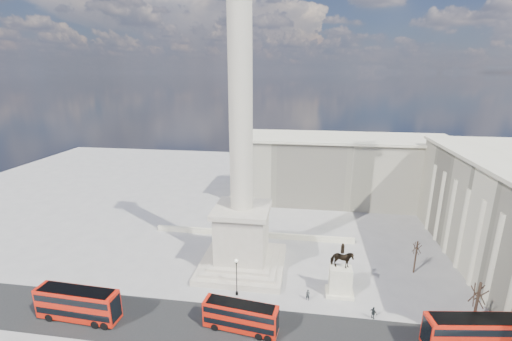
{
  "coord_description": "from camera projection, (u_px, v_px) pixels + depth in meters",
  "views": [
    {
      "loc": [
        9.85,
        -45.87,
        31.82
      ],
      "look_at": [
        2.84,
        1.58,
        18.08
      ],
      "focal_mm": 24.0,
      "sensor_mm": 36.0,
      "label": 1
    }
  ],
  "objects": [
    {
      "name": "red_bus_c",
      "position": [
        474.0,
        333.0,
        40.11
      ],
      "size": [
        11.38,
        4.0,
        4.52
      ],
      "rotation": [
        0.0,
        0.0,
        0.13
      ],
      "color": "red",
      "rests_on": "ground"
    },
    {
      "name": "pedestrian_walking",
      "position": [
        308.0,
        295.0,
        49.49
      ],
      "size": [
        0.67,
        0.5,
        1.68
      ],
      "primitive_type": "imported",
      "rotation": [
        0.0,
        0.0,
        -0.16
      ],
      "color": "black",
      "rests_on": "ground"
    },
    {
      "name": "building_northeast",
      "position": [
        345.0,
        169.0,
        86.7
      ],
      "size": [
        51.0,
        17.0,
        16.6
      ],
      "color": "beige",
      "rests_on": "ground"
    },
    {
      "name": "pedestrian_crossing",
      "position": [
        373.0,
        313.0,
        45.71
      ],
      "size": [
        1.08,
        1.04,
        1.8
      ],
      "primitive_type": "imported",
      "rotation": [
        0.0,
        0.0,
        2.4
      ],
      "color": "black",
      "rests_on": "ground"
    },
    {
      "name": "ground",
      "position": [
        237.0,
        283.0,
        53.76
      ],
      "size": [
        180.0,
        180.0,
        0.0
      ],
      "primitive_type": "plane",
      "color": "#9A9692",
      "rests_on": "ground"
    },
    {
      "name": "equestrian_statue",
      "position": [
        340.0,
        277.0,
        50.28
      ],
      "size": [
        4.03,
        3.02,
        8.39
      ],
      "color": "beige",
      "rests_on": "ground"
    },
    {
      "name": "bare_tree_mid",
      "position": [
        417.0,
        247.0,
        55.3
      ],
      "size": [
        1.57,
        1.57,
        5.95
      ],
      "rotation": [
        0.0,
        0.0,
        -0.4
      ],
      "color": "#332319",
      "rests_on": "ground"
    },
    {
      "name": "pedestrian_standing",
      "position": [
        431.0,
        325.0,
        43.61
      ],
      "size": [
        1.03,
        0.91,
        1.76
      ],
      "primitive_type": "imported",
      "rotation": [
        0.0,
        0.0,
        3.48
      ],
      "color": "black",
      "rests_on": "ground"
    },
    {
      "name": "bare_tree_near",
      "position": [
        479.0,
        293.0,
        40.54
      ],
      "size": [
        1.94,
        1.94,
        8.48
      ],
      "rotation": [
        0.0,
        0.0,
        0.37
      ],
      "color": "#332319",
      "rests_on": "ground"
    },
    {
      "name": "asphalt_road",
      "position": [
        259.0,
        332.0,
        43.55
      ],
      "size": [
        120.0,
        9.0,
        0.01
      ],
      "primitive_type": "cube",
      "color": "#242424",
      "rests_on": "ground"
    },
    {
      "name": "victorian_lamp",
      "position": [
        237.0,
        274.0,
        49.94
      ],
      "size": [
        0.51,
        0.51,
        5.96
      ],
      "rotation": [
        0.0,
        0.0,
        0.37
      ],
      "color": "black",
      "rests_on": "ground"
    },
    {
      "name": "red_bus_a",
      "position": [
        78.0,
        304.0,
        45.24
      ],
      "size": [
        11.26,
        3.09,
        4.52
      ],
      "rotation": [
        0.0,
        0.0,
        -0.04
      ],
      "color": "red",
      "rests_on": "ground"
    },
    {
      "name": "bare_tree_far",
      "position": [
        512.0,
        250.0,
        52.31
      ],
      "size": [
        1.75,
        1.75,
        7.16
      ],
      "rotation": [
        0.0,
        0.0,
        0.29
      ],
      "color": "#332319",
      "rests_on": "ground"
    },
    {
      "name": "red_bus_b",
      "position": [
        241.0,
        316.0,
        43.39
      ],
      "size": [
        9.8,
        3.41,
        3.89
      ],
      "rotation": [
        0.0,
        0.0,
        -0.13
      ],
      "color": "red",
      "rests_on": "ground"
    },
    {
      "name": "nelsons_column",
      "position": [
        242.0,
        195.0,
        54.96
      ],
      "size": [
        14.0,
        14.0,
        49.85
      ],
      "color": "#C0B4A0",
      "rests_on": "ground"
    },
    {
      "name": "balustrade_wall",
      "position": [
        253.0,
        234.0,
        68.83
      ],
      "size": [
        40.0,
        0.6,
        1.1
      ],
      "primitive_type": "cube",
      "color": "beige",
      "rests_on": "ground"
    }
  ]
}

